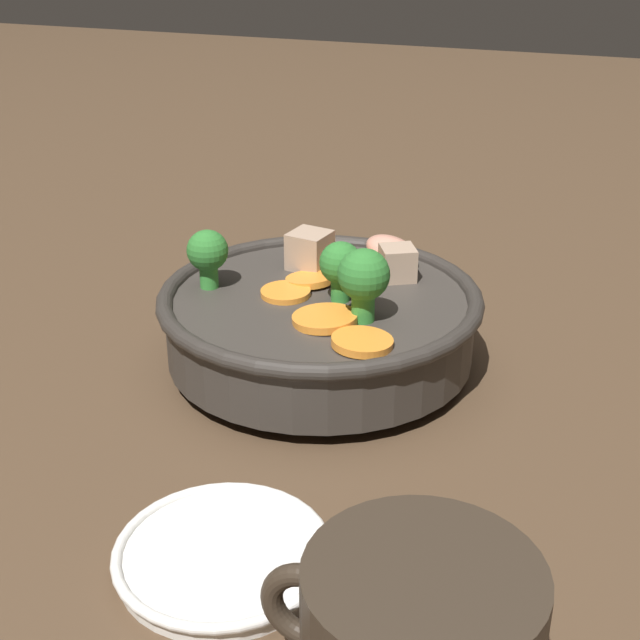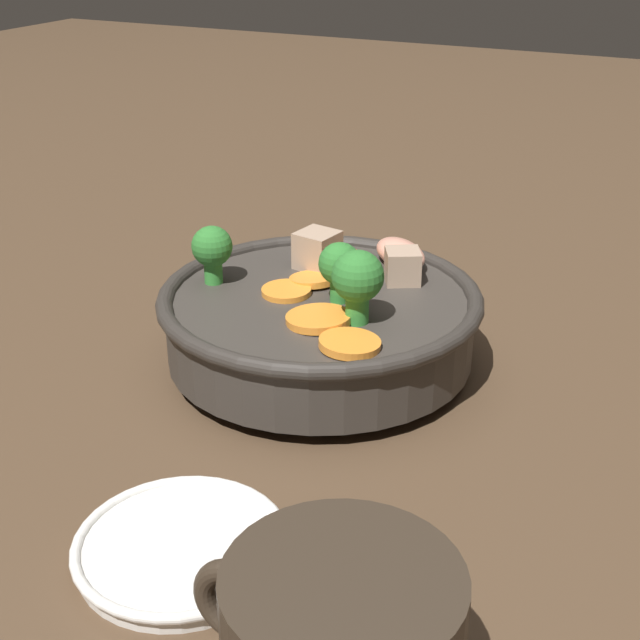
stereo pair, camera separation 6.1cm
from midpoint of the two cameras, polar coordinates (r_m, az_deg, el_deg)
ground_plane at (r=0.66m, az=2.62°, el=-2.98°), size 3.00×3.00×0.00m
stirfry_bowl at (r=0.65m, az=2.74°, el=0.16°), size 0.23×0.23×0.11m
side_saucer at (r=0.48m, az=-5.23°, el=-14.40°), size 0.11×0.11×0.01m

